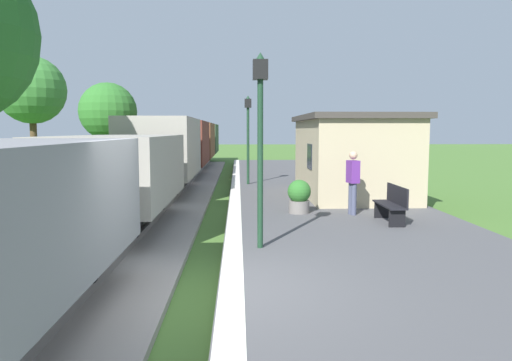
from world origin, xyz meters
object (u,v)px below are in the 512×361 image
Objects in this scene: station_hut at (351,155)px; bench_down_platform at (324,171)px; tree_trackside_far at (31,91)px; tree_field_left at (108,112)px; person_waiting at (353,180)px; lamp_post_far at (248,123)px; bench_near_hut at (392,203)px; potted_planter at (299,196)px; lamp_post_near at (260,115)px; freight_train at (177,150)px.

station_hut reaches higher than bench_down_platform.
tree_trackside_far is 6.55m from tree_field_left.
person_waiting is 14.47m from tree_trackside_far.
lamp_post_far is at bearing -3.14° from tree_trackside_far.
tree_field_left reaches higher than person_waiting.
bench_near_hut is at bearing -91.38° from station_hut.
potted_planter is (-2.11, -7.94, 0.00)m from bench_down_platform.
person_waiting is 1.50m from potted_planter.
person_waiting reaches higher than bench_down_platform.
station_hut reaches higher than potted_planter.
bench_near_hut is 9.37m from bench_down_platform.
bench_down_platform is 12.88m from tree_trackside_far.
station_hut is 3.87× the size of bench_near_hut.
bench_down_platform is 4.03m from lamp_post_far.
person_waiting reaches higher than bench_near_hut.
potted_planter is at bearing -123.25° from station_hut.
bench_down_platform is 12.45m from lamp_post_near.
lamp_post_near is at bearing -144.11° from bench_near_hut.
person_waiting reaches higher than potted_planter.
potted_planter is 0.25× the size of lamp_post_far.
bench_down_platform is 0.88× the size of person_waiting.
station_hut reaches higher than person_waiting.
person_waiting is at bearing -59.46° from freight_train.
station_hut is at bearing 56.75° from potted_planter.
bench_down_platform is at bearing 74.10° from lamp_post_near.
person_waiting is (-0.71, 1.13, 0.46)m from bench_near_hut.
bench_down_platform is at bearing 75.09° from potted_planter.
lamp_post_far reaches higher than person_waiting.
lamp_post_near and lamp_post_far have the same top height.
person_waiting is 1.87× the size of potted_planter.
lamp_post_near reaches higher than potted_planter.
bench_down_platform is at bearing 91.46° from station_hut.
tree_field_left reaches higher than bench_down_platform.
lamp_post_far is at bearing 132.61° from station_hut.
freight_train is at bearing 164.34° from bench_down_platform.
tree_field_left is at bearing 135.34° from freight_train.
station_hut is 1.57× the size of lamp_post_near.
person_waiting is at bearing -102.64° from station_hut.
tree_trackside_far is at bearing 143.28° from potted_planter.
bench_near_hut is 0.27× the size of tree_trackside_far.
tree_field_left is at bearing 150.90° from bench_down_platform.
freight_train is 6.32m from tree_field_left.
bench_near_hut is at bearing -90.00° from bench_down_platform.
potted_planter is (4.57, -9.81, -0.88)m from freight_train.
lamp_post_far is at bearing -82.00° from person_waiting.
potted_planter is at bearing -80.14° from lamp_post_far.
tree_trackside_far is (-12.52, 4.28, 2.51)m from station_hut.
freight_train is at bearing 114.97° from potted_planter.
tree_trackside_far is at bearing -159.54° from freight_train.
bench_near_hut is (6.68, -11.24, -0.88)m from freight_train.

